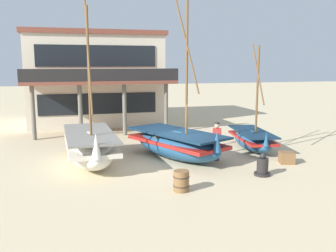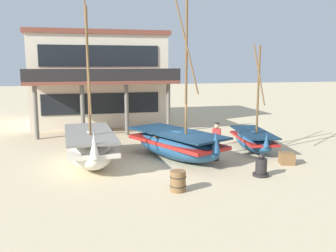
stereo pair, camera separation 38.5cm
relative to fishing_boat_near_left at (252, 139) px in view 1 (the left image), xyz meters
The scene contains 9 objects.
ground_plane 4.49m from the fishing_boat_near_left, 165.93° to the right, with size 120.00×120.00×0.00m, color #CCB78E.
fishing_boat_near_left is the anchor object (origin of this frame).
fishing_boat_centre_large 7.88m from the fishing_boat_near_left, behind, with size 2.08×5.17×7.07m.
fishing_boat_far_right 4.12m from the fishing_boat_near_left, behind, with size 3.83×5.33×6.95m.
fisherman_by_hull 2.86m from the fishing_boat_near_left, 150.77° to the right, with size 0.42×0.36×1.68m.
capstan_winch 4.29m from the fishing_boat_near_left, 113.26° to the right, with size 0.62×0.62×0.87m.
wooden_barrel 7.05m from the fishing_boat_near_left, 137.46° to the right, with size 0.56×0.56×0.70m.
cargo_crate 2.70m from the fishing_boat_near_left, 85.75° to the right, with size 0.58×0.58×0.49m, color brown.
harbor_building_main 13.15m from the fishing_boat_near_left, 121.28° to the left, with size 9.24×9.42×6.34m.
Camera 1 is at (-4.49, -14.87, 4.20)m, focal length 39.40 mm.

